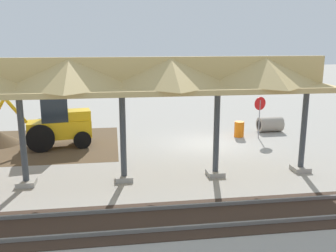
# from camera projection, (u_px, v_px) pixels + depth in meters

# --- Properties ---
(ground_plane) EXTENTS (120.00, 120.00, 0.00)m
(ground_plane) POSITION_uv_depth(u_px,v_px,m) (208.00, 144.00, 20.34)
(ground_plane) COLOR #9E998E
(dirt_work_zone) EXTENTS (9.38, 7.00, 0.01)m
(dirt_work_zone) POSITION_uv_depth(u_px,v_px,m) (30.00, 145.00, 20.06)
(dirt_work_zone) COLOR brown
(dirt_work_zone) RESTS_ON ground
(platform_canopy) EXTENTS (16.33, 3.20, 4.90)m
(platform_canopy) POSITION_uv_depth(u_px,v_px,m) (121.00, 77.00, 14.15)
(platform_canopy) COLOR #9E998E
(platform_canopy) RESTS_ON ground
(rail_tracks) EXTENTS (60.00, 2.58, 0.15)m
(rail_tracks) POSITION_uv_depth(u_px,v_px,m) (271.00, 212.00, 12.23)
(rail_tracks) COLOR slate
(rail_tracks) RESTS_ON ground
(stop_sign) EXTENTS (0.74, 0.25, 2.38)m
(stop_sign) POSITION_uv_depth(u_px,v_px,m) (260.00, 108.00, 21.21)
(stop_sign) COLOR gray
(stop_sign) RESTS_ON ground
(backhoe) EXTENTS (5.24, 2.15, 2.82)m
(backhoe) POSITION_uv_depth(u_px,v_px,m) (56.00, 123.00, 19.47)
(backhoe) COLOR #EAB214
(backhoe) RESTS_ON ground
(concrete_pipe) EXTENTS (1.49, 0.96, 0.90)m
(concrete_pipe) POSITION_uv_depth(u_px,v_px,m) (270.00, 124.00, 22.95)
(concrete_pipe) COLOR #9E9384
(concrete_pipe) RESTS_ON ground
(traffic_barrel) EXTENTS (0.56, 0.56, 0.90)m
(traffic_barrel) POSITION_uv_depth(u_px,v_px,m) (239.00, 129.00, 21.71)
(traffic_barrel) COLOR orange
(traffic_barrel) RESTS_ON ground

